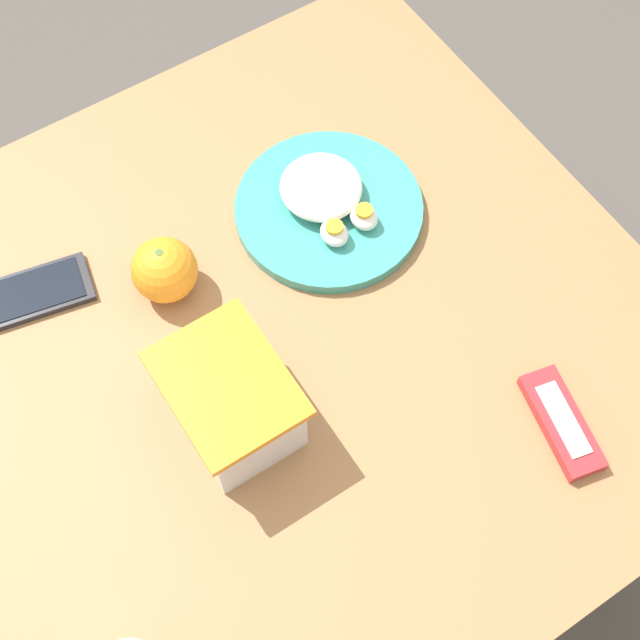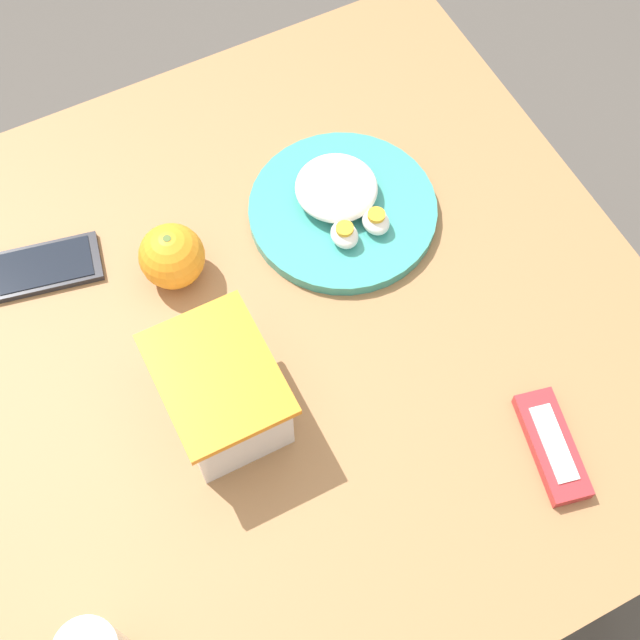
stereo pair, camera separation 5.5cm
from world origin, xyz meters
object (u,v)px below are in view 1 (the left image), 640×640
(food_container, at_px, (230,402))
(candy_bar, at_px, (562,422))
(orange_fruit, at_px, (164,270))
(cell_phone, at_px, (36,292))
(rice_plate, at_px, (328,204))

(food_container, distance_m, candy_bar, 0.40)
(orange_fruit, bearing_deg, cell_phone, 60.86)
(orange_fruit, distance_m, cell_phone, 0.18)
(orange_fruit, relative_size, cell_phone, 0.55)
(food_container, height_order, rice_plate, food_container)
(rice_plate, bearing_deg, food_container, 126.12)
(food_container, relative_size, cell_phone, 1.09)
(rice_plate, bearing_deg, orange_fruit, 86.86)
(orange_fruit, bearing_deg, rice_plate, -93.14)
(candy_bar, bearing_deg, orange_fruit, 35.40)
(orange_fruit, bearing_deg, food_container, 173.73)
(food_container, relative_size, candy_bar, 1.17)
(candy_bar, bearing_deg, food_container, 55.58)
(orange_fruit, relative_size, candy_bar, 0.59)
(orange_fruit, distance_m, rice_plate, 0.24)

